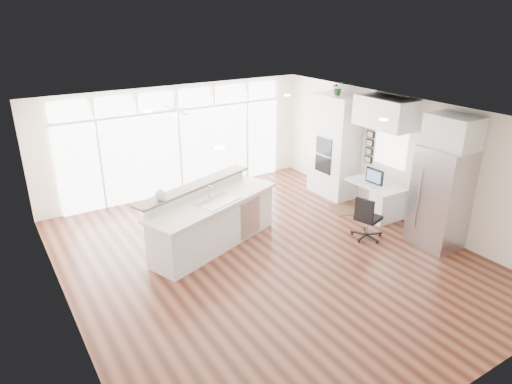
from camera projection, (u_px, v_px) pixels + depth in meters
floor at (266, 257)px, 8.66m from camera, size 7.00×8.00×0.02m
ceiling at (268, 116)px, 7.65m from camera, size 7.00×8.00×0.02m
wall_back at (178, 140)px, 11.29m from camera, size 7.00×0.04×2.70m
wall_front at (468, 305)px, 5.02m from camera, size 7.00×0.04×2.70m
wall_left at (60, 240)px, 6.42m from camera, size 0.04×8.00×2.70m
wall_right at (401, 159)px, 9.89m from camera, size 0.04×8.00×2.70m
glass_wall at (180, 152)px, 11.36m from camera, size 5.80×0.06×2.08m
transom_row at (176, 99)px, 10.86m from camera, size 5.90×0.06×0.40m
desk_window at (391, 147)px, 10.03m from camera, size 0.04×0.85×0.85m
ceiling_fan at (175, 105)px, 9.68m from camera, size 1.16×1.16×0.32m
recessed_lights at (261, 115)px, 7.81m from camera, size 3.40×3.00×0.02m
oven_cabinet at (334, 146)px, 11.17m from camera, size 0.64×1.20×2.50m
desk_nook at (375, 199)px, 10.30m from camera, size 0.72×1.30×0.76m
upper_cabinets at (385, 113)px, 9.59m from camera, size 0.64×1.30×0.64m
refrigerator at (440, 198)px, 8.77m from camera, size 0.76×0.90×2.00m
fridge_cabinet at (453, 131)px, 8.31m from camera, size 0.64×0.90×0.60m
framed_photos at (369, 147)px, 10.57m from camera, size 0.06×0.22×0.80m
kitchen_island at (214, 218)px, 8.88m from camera, size 3.17×2.07×1.18m
rug at (352, 208)px, 10.74m from camera, size 1.14×0.98×0.01m
office_chair at (368, 218)px, 9.21m from camera, size 0.58×0.55×0.92m
fishbowl at (161, 195)px, 8.15m from camera, size 0.28×0.28×0.21m
monitor at (375, 176)px, 10.05m from camera, size 0.12×0.46×0.38m
keyboard at (368, 185)px, 10.03m from camera, size 0.15×0.30×0.01m
potted_plant at (338, 89)px, 10.66m from camera, size 0.33×0.36×0.25m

